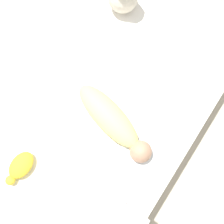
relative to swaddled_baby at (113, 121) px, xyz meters
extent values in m
plane|color=#B2A893|center=(-0.07, -0.03, -0.29)|extent=(12.00, 12.00, 0.00)
cube|color=white|center=(-0.07, -0.03, -0.18)|extent=(1.37, 0.90, 0.23)
cube|color=white|center=(0.11, 0.21, -0.05)|extent=(0.21, 0.21, 0.02)
ellipsoid|color=#EFDB7F|center=(-0.01, -0.04, 0.00)|extent=(0.25, 0.46, 0.13)
sphere|color=tan|center=(0.05, 0.21, -0.01)|extent=(0.12, 0.12, 0.12)
ellipsoid|color=yellow|center=(0.45, -0.27, -0.03)|extent=(0.15, 0.11, 0.07)
sphere|color=yellow|center=(0.55, -0.27, -0.04)|extent=(0.05, 0.05, 0.05)
camera|label=1|loc=(0.25, 0.16, 1.35)|focal=42.00mm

